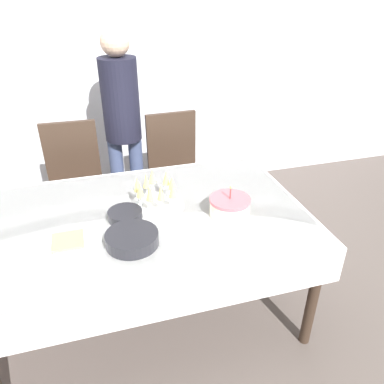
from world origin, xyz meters
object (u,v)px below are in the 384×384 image
at_px(birthday_cake, 230,207).
at_px(champagne_tray, 156,192).
at_px(plate_stack_dessert, 125,215).
at_px(dining_chair_far_right, 176,169).
at_px(plate_stack_main, 132,239).
at_px(dining_chair_far_left, 75,182).
at_px(person_standing, 122,116).

height_order(birthday_cake, champagne_tray, champagne_tray).
distance_m(birthday_cake, plate_stack_dessert, 0.57).
xyz_separation_m(dining_chair_far_right, birthday_cake, (0.06, -1.02, 0.24)).
bearing_deg(birthday_cake, dining_chair_far_right, 93.17).
distance_m(birthday_cake, champagne_tray, 0.42).
xyz_separation_m(champagne_tray, plate_stack_main, (-0.18, -0.32, -0.06)).
distance_m(dining_chair_far_left, birthday_cake, 1.34).
distance_m(champagne_tray, person_standing, 1.00).
bearing_deg(person_standing, birthday_cake, -70.37).
xyz_separation_m(dining_chair_far_right, plate_stack_main, (-0.50, -1.13, 0.22)).
bearing_deg(person_standing, plate_stack_main, -95.65).
distance_m(plate_stack_main, person_standing, 1.33).
bearing_deg(birthday_cake, champagne_tray, 151.61).
xyz_separation_m(dining_chair_far_right, person_standing, (-0.37, 0.18, 0.42)).
relative_size(dining_chair_far_left, champagne_tray, 2.99).
bearing_deg(plate_stack_main, birthday_cake, 11.71).
distance_m(dining_chair_far_right, birthday_cake, 1.05).
height_order(dining_chair_far_right, plate_stack_dessert, dining_chair_far_right).
xyz_separation_m(dining_chair_far_left, dining_chair_far_right, (0.78, -0.00, 0.00)).
height_order(dining_chair_far_left, person_standing, person_standing).
bearing_deg(dining_chair_far_right, champagne_tray, -111.17).
bearing_deg(person_standing, dining_chair_far_right, -25.76).
relative_size(dining_chair_far_right, champagne_tray, 2.99).
bearing_deg(person_standing, champagne_tray, -86.87).
distance_m(dining_chair_far_right, plate_stack_dessert, 1.05).
xyz_separation_m(dining_chair_far_right, champagne_tray, (-0.32, -0.81, 0.28)).
xyz_separation_m(dining_chair_far_right, plate_stack_dessert, (-0.50, -0.90, 0.21)).
distance_m(dining_chair_far_right, person_standing, 0.59).
xyz_separation_m(dining_chair_far_left, person_standing, (0.41, 0.18, 0.42)).
height_order(dining_chair_far_left, birthday_cake, dining_chair_far_left).
xyz_separation_m(plate_stack_main, person_standing, (0.13, 1.31, 0.20)).
xyz_separation_m(dining_chair_far_left, plate_stack_main, (0.28, -1.13, 0.22)).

